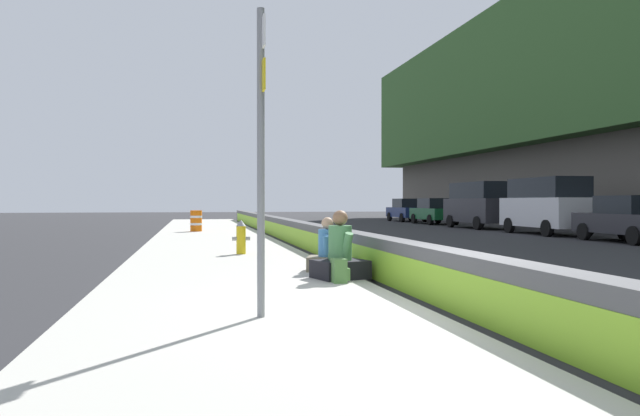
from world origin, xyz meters
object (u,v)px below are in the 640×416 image
seated_person_middle (327,254)px  parked_car_fourth (547,205)px  route_sign_post (261,140)px  construction_barrel (196,221)px  parked_car_midline (479,204)px  parked_car_far (434,211)px  fire_hydrant (241,237)px  seated_person_foreground (340,257)px  backpack (339,271)px  parked_car_third (630,219)px  parked_car_farther (407,210)px

seated_person_middle → parked_car_fourth: bearing=-44.6°
route_sign_post → construction_barrel: size_ratio=3.79×
parked_car_midline → parked_car_far: parked_car_midline is taller
fire_hydrant → parked_car_fourth: 17.05m
seated_person_foreground → construction_barrel: 17.89m
parked_car_fourth → construction_barrel: bearing=78.0°
seated_person_foreground → construction_barrel: size_ratio=1.26×
backpack → parked_car_fourth: size_ratio=0.08×
backpack → parked_car_third: (9.53, -13.15, 0.53)m
route_sign_post → parked_car_third: (12.27, -14.75, -1.35)m
parked_car_fourth → parked_car_third: bearing=179.2°
fire_hydrant → backpack: 6.01m
route_sign_post → parked_car_midline: 28.32m
seated_person_middle → parked_car_farther: size_ratio=0.23×
parked_car_third → parked_car_fourth: size_ratio=0.89×
route_sign_post → backpack: size_ratio=9.00×
seated_person_foreground → parked_car_far: parked_car_far is taller
parked_car_far → fire_hydrant: bearing=146.9°
parked_car_far → route_sign_post: bearing=154.3°
parked_car_far → parked_car_third: bearing=180.0°
route_sign_post → parked_car_far: route_sign_post is taller
route_sign_post → parked_car_midline: bearing=-31.4°
parked_car_fourth → route_sign_post: bearing=140.1°
seated_person_foreground → construction_barrel: (17.73, 2.41, 0.11)m
parked_car_third → parked_car_fourth: parked_car_fourth is taller
backpack → fire_hydrant: bearing=11.3°
fire_hydrant → route_sign_post: bearing=177.2°
seated_person_middle → fire_hydrant: bearing=18.1°
seated_person_foreground → parked_car_third: (8.98, -13.01, 0.35)m
seated_person_foreground → parked_car_third: 15.81m
seated_person_middle → parked_car_fourth: size_ratio=0.20×
construction_barrel → route_sign_post: bearing=-178.2°
fire_hydrant → parked_car_midline: parked_car_midline is taller
seated_person_middle → construction_barrel: 16.71m
fire_hydrant → seated_person_foreground: size_ratio=0.74×
parked_car_third → backpack: bearing=125.9°
backpack → parked_car_farther: size_ratio=0.09×
fire_hydrant → seated_person_foreground: 5.51m
seated_person_foreground → parked_car_farther: bearing=-21.7°
seated_person_foreground → parked_car_far: 30.30m
seated_person_foreground → parked_car_fourth: (14.43, -13.09, 0.84)m
parked_car_fourth → seated_person_middle: bearing=135.4°
backpack → parked_car_far: size_ratio=0.09×
construction_barrel → parked_car_third: parked_car_third is taller
backpack → seated_person_foreground: bearing=-14.9°
fire_hydrant → backpack: bearing=-168.7°
construction_barrel → parked_car_midline: 15.74m
seated_person_foreground → parked_car_midline: parked_car_midline is taller
seated_person_foreground → parked_car_farther: (32.93, -13.13, 0.35)m
seated_person_foreground → parked_car_fourth: 19.50m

